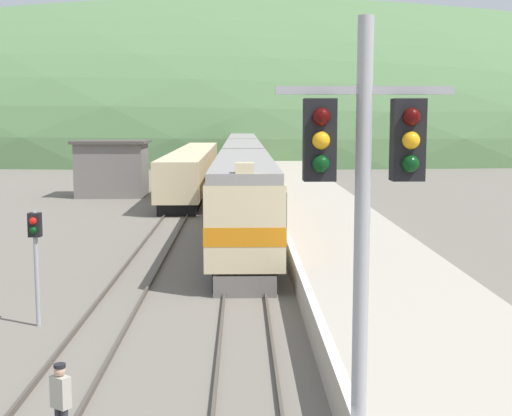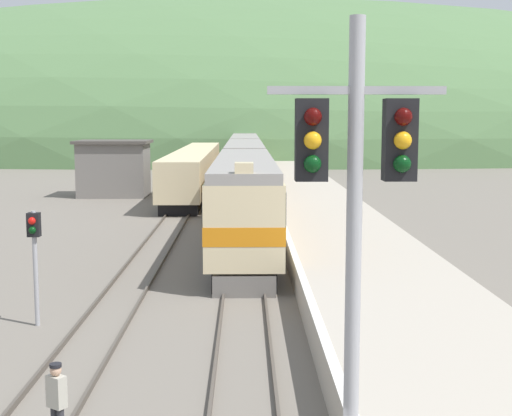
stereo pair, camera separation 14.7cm
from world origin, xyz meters
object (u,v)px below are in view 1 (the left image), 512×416
carriage_fifth (242,142)px  siding_train (193,169)px  carriage_fourth (242,147)px  track_worker (61,401)px  express_train_lead_car (244,199)px  signal_post_siding (35,244)px  carriage_second (243,169)px  carriage_third (243,155)px  signal_mast_main (362,224)px

carriage_fifth → siding_train: bearing=-94.6°
carriage_fourth → track_worker: (-3.51, -80.68, -1.41)m
express_train_lead_car → siding_train: express_train_lead_car is taller
express_train_lead_car → carriage_fifth: 80.11m
carriage_fifth → carriage_fourth: bearing=-90.0°
siding_train → signal_post_siding: (-1.97, -39.86, 0.72)m
carriage_fifth → signal_post_siding: bearing=-93.8°
carriage_second → carriage_third: bearing=90.0°
signal_post_siding → track_worker: size_ratio=2.11×
carriage_fifth → signal_mast_main: signal_mast_main is taller
signal_post_siding → carriage_fifth: bearing=86.2°
carriage_third → signal_post_siding: size_ratio=5.49×
carriage_fourth → carriage_fifth: (0.00, 19.94, 0.00)m
siding_train → signal_mast_main: bearing=-83.8°
express_train_lead_car → signal_post_siding: express_train_lead_car is taller
siding_train → signal_post_siding: signal_post_siding is taller
express_train_lead_car → carriage_fourth: (0.00, 60.17, -0.01)m
carriage_third → carriage_fourth: bearing=90.0°
carriage_fifth → siding_train: carriage_fifth is taller
track_worker → express_train_lead_car: bearing=80.3°
siding_train → signal_mast_main: (5.63, -51.85, 3.09)m
signal_post_siding → carriage_fourth: bearing=85.1°
signal_post_siding → carriage_third: bearing=83.3°
signal_post_siding → express_train_lead_car: bearing=63.7°
track_worker → signal_mast_main: bearing=-39.3°
express_train_lead_car → carriage_fifth: express_train_lead_car is taller
carriage_third → signal_post_siding: bearing=-96.7°
signal_mast_main → signal_post_siding: size_ratio=2.14×
express_train_lead_car → carriage_fourth: bearing=90.0°
carriage_fifth → siding_train: size_ratio=0.56×
express_train_lead_car → carriage_fifth: size_ratio=1.01×
carriage_second → carriage_third: same height
carriage_second → track_worker: size_ratio=11.59×
carriage_second → signal_post_siding: 33.42m
siding_train → signal_post_siding: size_ratio=9.76×
carriage_fourth → track_worker: carriage_fourth is taller
carriage_fifth → track_worker: 100.70m
carriage_fifth → track_worker: carriage_fifth is taller
siding_train → signal_mast_main: signal_mast_main is taller
carriage_fifth → signal_post_siding: (-6.20, -92.67, 0.16)m
carriage_third → signal_mast_main: bearing=-88.8°
carriage_second → siding_train: size_ratio=0.56×
carriage_second → carriage_fifth: bearing=90.0°
express_train_lead_car → signal_post_siding: size_ratio=5.56×
carriage_third → siding_train: carriage_third is taller
carriage_third → signal_mast_main: 64.83m
carriage_second → carriage_third: size_ratio=1.00×
express_train_lead_car → signal_mast_main: (1.41, -24.54, 2.52)m
express_train_lead_car → track_worker: (-3.51, -20.51, -1.42)m
carriage_second → track_worker: (-3.51, -40.80, -1.41)m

